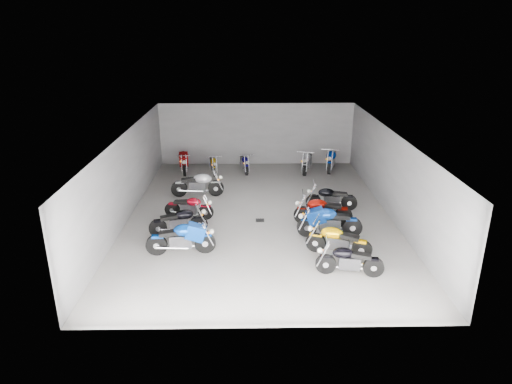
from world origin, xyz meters
The scene contains 20 objects.
ground centered at (0.00, 0.00, 0.00)m, with size 14.00×14.00×0.00m, color #999691.
wall_back centered at (0.00, 7.00, 1.60)m, with size 10.00×0.10×3.20m, color gray.
wall_left centered at (-5.00, 0.00, 1.60)m, with size 0.10×14.00×3.20m, color gray.
wall_right centered at (5.00, 0.00, 1.60)m, with size 0.10×14.00×3.20m, color gray.
ceiling centered at (0.00, 0.00, 3.22)m, with size 10.00×14.00×0.04m, color black.
drain_grate centered at (0.00, -0.50, 0.01)m, with size 0.32×0.32×0.01m, color black.
motorcycle_left_b centered at (-2.57, -3.11, 0.53)m, with size 2.23×0.48×0.98m.
motorcycle_left_c centered at (-2.86, -1.64, 0.49)m, with size 2.03×0.63×0.90m.
motorcycle_left_d centered at (-2.67, -0.23, 0.46)m, with size 1.90×0.54×0.84m.
motorcycle_left_f centered at (-2.58, 2.15, 0.54)m, with size 2.26×0.46×0.99m.
motorcycle_right_a centered at (2.50, -4.52, 0.48)m, with size 1.99×0.49×0.88m.
motorcycle_right_b centered at (2.40, -3.29, 0.51)m, with size 2.03×0.89×0.93m.
motorcycle_right_c centered at (2.35, -1.92, 0.54)m, with size 2.27×0.45×1.00m.
motorcycle_right_d centered at (2.29, -0.83, 0.52)m, with size 2.17×0.47×0.95m.
motorcycle_right_e centered at (2.84, 0.53, 0.49)m, with size 2.04×0.44×0.90m.
motorcycle_back_a centered at (-3.65, 5.66, 0.56)m, with size 0.57×2.32×1.02m.
motorcycle_back_b centered at (-2.16, 5.41, 0.45)m, with size 0.49×1.86×0.82m.
motorcycle_back_c centered at (-0.62, 5.61, 0.45)m, with size 0.49×1.89×0.83m.
motorcycle_back_e centered at (2.52, 5.59, 0.53)m, with size 0.72×2.16×0.97m.
motorcycle_back_f centered at (3.78, 5.85, 0.56)m, with size 0.80×2.26×1.02m.
Camera 1 is at (-0.42, -16.28, 6.95)m, focal length 32.00 mm.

